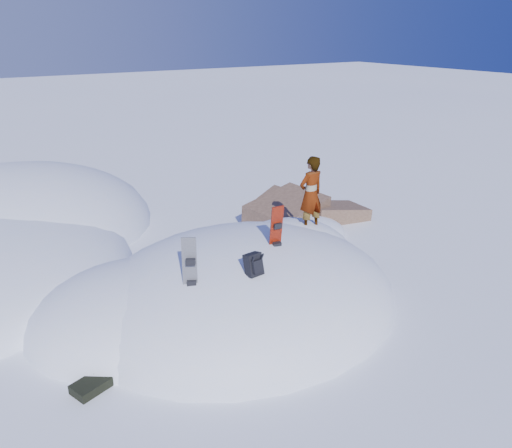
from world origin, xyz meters
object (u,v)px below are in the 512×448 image
backpack (254,265)px  person (311,194)px  snowboard_dark (190,275)px  snowboard_red (276,237)px

backpack → person: 3.26m
backpack → person: (2.71, 1.76, 0.41)m
backpack → snowboard_dark: bearing=152.4°
person → snowboard_dark: bearing=15.5°
snowboard_dark → person: (3.80, 1.33, 0.50)m
snowboard_red → snowboard_dark: (-2.07, -0.26, -0.17)m
backpack → snowboard_red: bearing=29.8°
snowboard_red → snowboard_dark: size_ratio=0.99×
backpack → person: size_ratio=0.27×
snowboard_dark → person: person is taller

